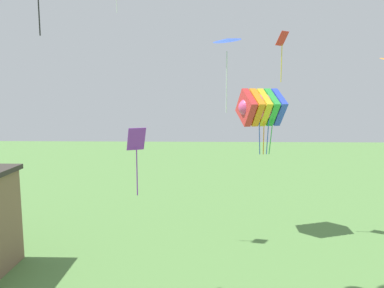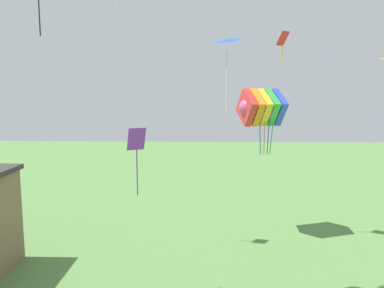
{
  "view_description": "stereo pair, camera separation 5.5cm",
  "coord_description": "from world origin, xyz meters",
  "px_view_note": "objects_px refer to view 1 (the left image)",
  "views": [
    {
      "loc": [
        0.41,
        -4.88,
        8.41
      ],
      "look_at": [
        0.0,
        9.38,
        6.47
      ],
      "focal_mm": 35.0,
      "sensor_mm": 36.0,
      "label": 1
    },
    {
      "loc": [
        0.47,
        -4.88,
        8.41
      ],
      "look_at": [
        0.0,
        9.38,
        6.47
      ],
      "focal_mm": 35.0,
      "sensor_mm": 36.0,
      "label": 2
    }
  ],
  "objects_px": {
    "kite_purple_streamer": "(136,147)",
    "kite_rainbow_parafoil": "(261,107)",
    "kite_red_diamond": "(282,46)",
    "kite_blue_delta": "(227,42)"
  },
  "relations": [
    {
      "from": "kite_rainbow_parafoil",
      "to": "kite_purple_streamer",
      "type": "distance_m",
      "value": 9.92
    },
    {
      "from": "kite_blue_delta",
      "to": "kite_rainbow_parafoil",
      "type": "bearing_deg",
      "value": 71.04
    },
    {
      "from": "kite_rainbow_parafoil",
      "to": "kite_purple_streamer",
      "type": "bearing_deg",
      "value": -129.41
    },
    {
      "from": "kite_purple_streamer",
      "to": "kite_rainbow_parafoil",
      "type": "bearing_deg",
      "value": 50.59
    },
    {
      "from": "kite_blue_delta",
      "to": "kite_purple_streamer",
      "type": "bearing_deg",
      "value": -177.79
    },
    {
      "from": "kite_rainbow_parafoil",
      "to": "kite_red_diamond",
      "type": "xyz_separation_m",
      "value": [
        1.08,
        -0.27,
        3.54
      ]
    },
    {
      "from": "kite_red_diamond",
      "to": "kite_purple_streamer",
      "type": "bearing_deg",
      "value": -135.0
    },
    {
      "from": "kite_blue_delta",
      "to": "kite_purple_streamer",
      "type": "relative_size",
      "value": 1.09
    },
    {
      "from": "kite_rainbow_parafoil",
      "to": "kite_purple_streamer",
      "type": "height_order",
      "value": "kite_rainbow_parafoil"
    },
    {
      "from": "kite_blue_delta",
      "to": "kite_red_diamond",
      "type": "xyz_separation_m",
      "value": [
        3.64,
        7.18,
        0.68
      ]
    }
  ]
}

